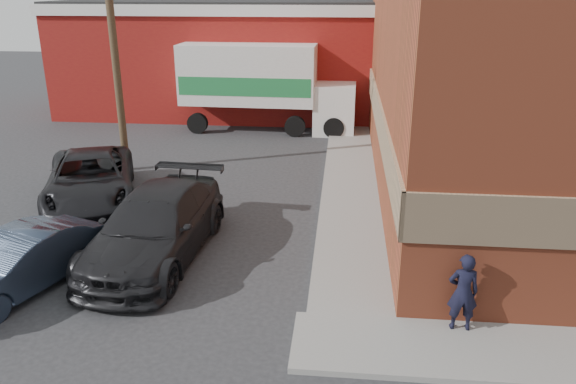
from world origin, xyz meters
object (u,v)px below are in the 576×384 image
(sedan, at_px, (20,262))
(suv_b, at_px, (156,226))
(warehouse, at_px, (226,56))
(man, at_px, (463,292))
(box_truck, at_px, (266,81))
(suv_a, at_px, (90,179))
(utility_pole, at_px, (113,35))

(sedan, distance_m, suv_b, 3.07)
(warehouse, relative_size, man, 10.32)
(sedan, bearing_deg, box_truck, 97.05)
(sedan, relative_size, box_truck, 0.51)
(man, bearing_deg, suv_a, -31.20)
(utility_pole, distance_m, suv_b, 8.41)
(utility_pole, relative_size, suv_a, 1.64)
(warehouse, xyz_separation_m, man, (8.67, -20.25, -1.90))
(utility_pole, distance_m, box_truck, 8.10)
(utility_pole, bearing_deg, suv_b, -63.33)
(box_truck, bearing_deg, suv_b, -92.28)
(sedan, xyz_separation_m, suv_a, (-0.72, 5.23, 0.10))
(warehouse, height_order, sedan, warehouse)
(suv_b, distance_m, box_truck, 13.17)
(utility_pole, height_order, man, utility_pole)
(man, bearing_deg, utility_pole, -42.62)
(utility_pole, xyz_separation_m, suv_a, (0.17, -3.27, -3.98))
(suv_a, bearing_deg, box_truck, 45.89)
(man, bearing_deg, warehouse, -67.16)
(warehouse, relative_size, sedan, 4.07)
(warehouse, bearing_deg, utility_pole, -97.77)
(sedan, height_order, suv_b, suv_b)
(sedan, height_order, box_truck, box_truck)
(suv_a, relative_size, suv_b, 0.97)
(man, xyz_separation_m, suv_b, (-6.83, 2.61, -0.09))
(suv_b, bearing_deg, man, -16.94)
(utility_pole, bearing_deg, sedan, -84.01)
(sedan, distance_m, suv_a, 5.28)
(sedan, xyz_separation_m, suv_b, (2.44, 1.86, 0.16))
(suv_b, bearing_deg, utility_pole, 120.61)
(suv_a, bearing_deg, utility_pole, 71.73)
(suv_a, height_order, box_truck, box_truck)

